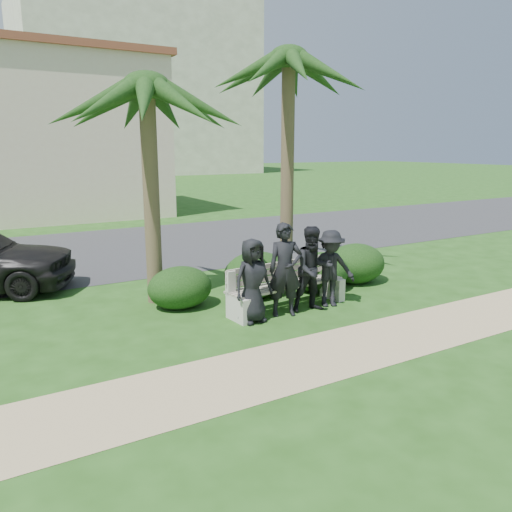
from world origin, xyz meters
The scene contains 17 objects.
ground centered at (0.00, 0.00, 0.00)m, with size 160.00×160.00×0.00m, color #214A15.
footpath centered at (0.00, -1.80, 0.00)m, with size 30.00×1.60×0.01m, color tan.
asphalt_street centered at (0.00, 8.00, 0.00)m, with size 160.00×8.00×0.01m, color #2D2D30.
stucco_bldg_right centered at (-1.00, 18.00, 3.66)m, with size 8.40×8.40×7.30m.
hotel_tower centered at (14.00, 55.00, 13.41)m, with size 26.00×18.00×37.30m.
park_bench centered at (-0.01, 0.39, 0.40)m, with size 2.61×0.82×0.89m.
man_a centered at (-0.98, 0.08, 0.78)m, with size 0.76×0.49×1.55m, color black.
man_b centered at (-0.27, 0.09, 0.89)m, with size 0.65×0.43×1.78m, color black.
man_c centered at (0.35, 0.04, 0.84)m, with size 0.81×0.63×1.67m, color black.
man_d centered at (0.82, 0.11, 0.77)m, with size 1.00×0.57×1.55m, color black.
hedge_b centered at (-1.80, 1.56, 0.43)m, with size 1.30×1.08×0.85m, color black.
hedge_c centered at (-0.27, 1.34, 0.34)m, with size 1.03×0.85×0.67m, color black.
hedge_d centered at (-0.01, 1.59, 0.48)m, with size 1.47×1.22×0.96m, color black.
hedge_e centered at (1.35, 1.13, 0.44)m, with size 1.36×1.13×0.89m, color black.
hedge_f centered at (2.50, 1.25, 0.48)m, with size 1.46×1.21×0.95m, color black.
palm_left centered at (-2.11, 2.16, 4.23)m, with size 3.00×3.00×5.19m.
palm_right centered at (1.55, 2.77, 5.11)m, with size 3.00×3.00×6.09m.
Camera 1 is at (-5.32, -7.47, 3.14)m, focal length 35.00 mm.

